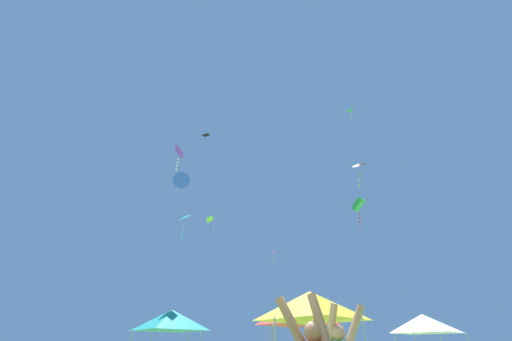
% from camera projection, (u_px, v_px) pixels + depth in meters
% --- Properties ---
extents(canopy_tent_teal, '(2.97, 2.97, 3.17)m').
position_uv_depth(canopy_tent_teal, '(171.00, 320.00, 14.60)').
color(canopy_tent_teal, '#9E9EA3').
rests_on(canopy_tent_teal, ground).
extents(canopy_tent_yellow, '(3.10, 3.10, 3.32)m').
position_uv_depth(canopy_tent_yellow, '(311.00, 306.00, 10.60)').
color(canopy_tent_yellow, '#9E9EA3').
rests_on(canopy_tent_yellow, ground).
extents(canopy_tent_red, '(3.40, 3.40, 3.64)m').
position_uv_depth(canopy_tent_red, '(297.00, 314.00, 15.89)').
color(canopy_tent_red, '#9E9EA3').
rests_on(canopy_tent_red, ground).
extents(canopy_tent_white, '(2.89, 2.89, 3.09)m').
position_uv_depth(canopy_tent_white, '(424.00, 324.00, 15.65)').
color(canopy_tent_white, '#9E9EA3').
rests_on(canopy_tent_white, ground).
extents(kite_magenta_diamond, '(0.82, 0.75, 1.62)m').
position_uv_depth(kite_magenta_diamond, '(274.00, 252.00, 32.28)').
color(kite_magenta_diamond, '#D6389E').
extents(kite_black_delta, '(1.98, 1.86, 3.22)m').
position_uv_depth(kite_black_delta, '(359.00, 165.00, 31.10)').
color(kite_black_delta, black).
extents(kite_green_box, '(1.17, 1.29, 2.81)m').
position_uv_depth(kite_green_box, '(358.00, 205.00, 25.50)').
color(kite_green_box, green).
extents(kite_black_diamond, '(1.04, 0.99, 1.72)m').
position_uv_depth(kite_black_diamond, '(206.00, 135.00, 32.90)').
color(kite_black_diamond, black).
extents(kite_purple_delta, '(1.13, 1.31, 2.32)m').
position_uv_depth(kite_purple_delta, '(180.00, 152.00, 21.13)').
color(kite_purple_delta, purple).
extents(kite_blue_delta, '(1.79, 1.60, 1.17)m').
position_uv_depth(kite_blue_delta, '(181.00, 180.00, 25.06)').
color(kite_blue_delta, blue).
extents(kite_green_diamond, '(0.74, 0.56, 1.33)m').
position_uv_depth(kite_green_diamond, '(350.00, 111.00, 34.75)').
color(kite_green_diamond, green).
extents(kite_lime_diamond, '(1.07, 1.10, 1.93)m').
position_uv_depth(kite_lime_diamond, '(210.00, 220.00, 36.15)').
color(kite_lime_diamond, '#75D138').
extents(kite_cyan_diamond, '(1.07, 1.07, 1.92)m').
position_uv_depth(kite_cyan_diamond, '(185.00, 218.00, 19.60)').
color(kite_cyan_diamond, '#2DB7CC').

